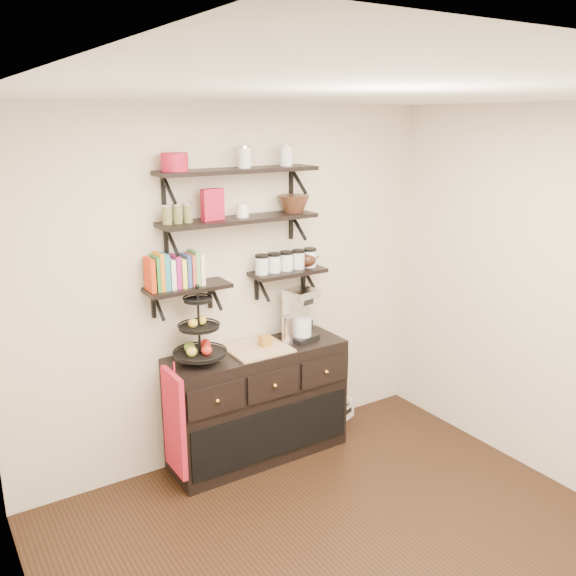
# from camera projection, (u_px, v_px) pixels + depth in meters

# --- Properties ---
(floor) EXTENTS (3.50, 3.50, 0.00)m
(floor) POSITION_uv_depth(u_px,v_px,m) (376.00, 574.00, 3.59)
(floor) COLOR black
(floor) RESTS_ON ground
(ceiling) EXTENTS (3.50, 3.50, 0.02)m
(ceiling) POSITION_uv_depth(u_px,v_px,m) (398.00, 94.00, 2.86)
(ceiling) COLOR white
(ceiling) RESTS_ON back_wall
(back_wall) EXTENTS (3.50, 0.02, 2.70)m
(back_wall) POSITION_uv_depth(u_px,v_px,m) (233.00, 287.00, 4.65)
(back_wall) COLOR beige
(back_wall) RESTS_ON ground
(left_wall) EXTENTS (0.02, 3.50, 2.70)m
(left_wall) POSITION_uv_depth(u_px,v_px,m) (37.00, 456.00, 2.32)
(left_wall) COLOR beige
(left_wall) RESTS_ON ground
(shelf_top) EXTENTS (1.20, 0.27, 0.23)m
(shelf_top) POSITION_uv_depth(u_px,v_px,m) (238.00, 171.00, 4.30)
(shelf_top) COLOR black
(shelf_top) RESTS_ON back_wall
(shelf_mid) EXTENTS (1.20, 0.27, 0.23)m
(shelf_mid) POSITION_uv_depth(u_px,v_px,m) (239.00, 220.00, 4.40)
(shelf_mid) COLOR black
(shelf_mid) RESTS_ON back_wall
(shelf_low_left) EXTENTS (0.60, 0.25, 0.23)m
(shelf_low_left) POSITION_uv_depth(u_px,v_px,m) (187.00, 288.00, 4.31)
(shelf_low_left) COLOR black
(shelf_low_left) RESTS_ON back_wall
(shelf_low_right) EXTENTS (0.60, 0.25, 0.23)m
(shelf_low_right) POSITION_uv_depth(u_px,v_px,m) (287.00, 273.00, 4.75)
(shelf_low_right) COLOR black
(shelf_low_right) RESTS_ON back_wall
(cookbooks) EXTENTS (0.40, 0.15, 0.26)m
(cookbooks) POSITION_uv_depth(u_px,v_px,m) (178.00, 271.00, 4.24)
(cookbooks) COLOR red
(cookbooks) RESTS_ON shelf_low_left
(glass_canisters) EXTENTS (0.54, 0.10, 0.13)m
(glass_canisters) POSITION_uv_depth(u_px,v_px,m) (286.00, 262.00, 4.72)
(glass_canisters) COLOR silver
(glass_canisters) RESTS_ON shelf_low_right
(sideboard) EXTENTS (1.40, 0.50, 0.92)m
(sideboard) POSITION_uv_depth(u_px,v_px,m) (258.00, 403.00, 4.74)
(sideboard) COLOR black
(sideboard) RESTS_ON floor
(fruit_stand) EXTENTS (0.38, 0.38, 0.56)m
(fruit_stand) POSITION_uv_depth(u_px,v_px,m) (200.00, 337.00, 4.33)
(fruit_stand) COLOR black
(fruit_stand) RESTS_ON sideboard
(candle) EXTENTS (0.08, 0.08, 0.08)m
(candle) POSITION_uv_depth(u_px,v_px,m) (265.00, 341.00, 4.64)
(candle) COLOR #986223
(candle) RESTS_ON sideboard
(coffee_maker) EXTENTS (0.26, 0.26, 0.41)m
(coffee_maker) POSITION_uv_depth(u_px,v_px,m) (299.00, 315.00, 4.79)
(coffee_maker) COLOR black
(coffee_maker) RESTS_ON sideboard
(thermal_carafe) EXTENTS (0.11, 0.11, 0.22)m
(thermal_carafe) POSITION_uv_depth(u_px,v_px,m) (289.00, 330.00, 4.71)
(thermal_carafe) COLOR silver
(thermal_carafe) RESTS_ON sideboard
(apron) EXTENTS (0.04, 0.32, 0.75)m
(apron) POSITION_uv_depth(u_px,v_px,m) (174.00, 423.00, 4.25)
(apron) COLOR #B41328
(apron) RESTS_ON sideboard
(radio) EXTENTS (0.36, 0.28, 0.19)m
(radio) POSITION_uv_depth(u_px,v_px,m) (337.00, 410.00, 5.39)
(radio) COLOR silver
(radio) RESTS_ON floor
(recipe_box) EXTENTS (0.16, 0.07, 0.22)m
(recipe_box) POSITION_uv_depth(u_px,v_px,m) (213.00, 204.00, 4.25)
(recipe_box) COLOR #A4122B
(recipe_box) RESTS_ON shelf_mid
(walnut_bowl) EXTENTS (0.24, 0.24, 0.13)m
(walnut_bowl) POSITION_uv_depth(u_px,v_px,m) (294.00, 204.00, 4.61)
(walnut_bowl) COLOR black
(walnut_bowl) RESTS_ON shelf_mid
(ramekins) EXTENTS (0.09, 0.09, 0.10)m
(ramekins) POSITION_uv_depth(u_px,v_px,m) (242.00, 211.00, 4.39)
(ramekins) COLOR white
(ramekins) RESTS_ON shelf_mid
(teapot) EXTENTS (0.21, 0.18, 0.14)m
(teapot) POSITION_uv_depth(u_px,v_px,m) (307.00, 259.00, 4.82)
(teapot) COLOR black
(teapot) RESTS_ON shelf_low_right
(red_pot) EXTENTS (0.18, 0.18, 0.12)m
(red_pot) POSITION_uv_depth(u_px,v_px,m) (175.00, 162.00, 4.03)
(red_pot) COLOR #A4122B
(red_pot) RESTS_ON shelf_top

